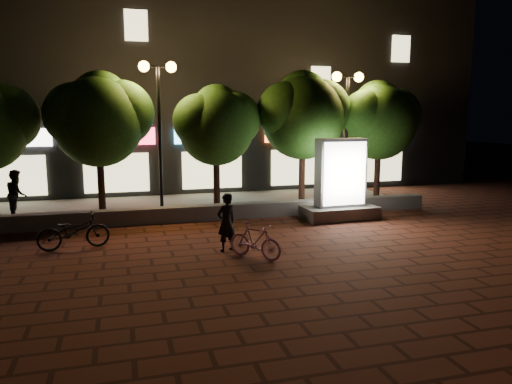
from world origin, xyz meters
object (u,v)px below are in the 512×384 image
object	(u,v)px
street_lamp_left	(159,99)
scooter_parked	(74,231)
pedestrian	(17,194)
tree_far_right	(380,118)
ad_kiosk	(340,187)
tree_left	(100,116)
tree_mid	(217,122)
street_lamp_right	(347,104)
scooter_pink	(255,241)
rider	(226,222)
tree_right	(304,112)

from	to	relation	value
street_lamp_left	scooter_parked	world-z (taller)	street_lamp_left
scooter_parked	pedestrian	distance (m)	4.68
tree_far_right	ad_kiosk	bearing A→B (deg)	-138.75
tree_left	tree_mid	bearing A→B (deg)	-0.00
street_lamp_left	scooter_parked	bearing A→B (deg)	-124.86
street_lamp_right	pedestrian	distance (m)	12.08
scooter_pink	street_lamp_left	bearing A→B (deg)	65.55
tree_far_right	rider	size ratio (longest dim) A/B	3.13
scooter_parked	pedestrian	size ratio (longest dim) A/B	1.12
tree_left	scooter_parked	size ratio (longest dim) A/B	2.69
tree_left	tree_right	bearing A→B (deg)	0.00
scooter_pink	pedestrian	world-z (taller)	pedestrian
tree_left	ad_kiosk	distance (m)	8.42
street_lamp_left	pedestrian	bearing A→B (deg)	174.77
tree_left	ad_kiosk	world-z (taller)	tree_left
tree_right	scooter_parked	distance (m)	9.43
tree_mid	pedestrian	size ratio (longest dim) A/B	2.76
street_lamp_right	ad_kiosk	xyz separation A→B (m)	(-1.24, -2.18, -2.80)
rider	scooter_parked	world-z (taller)	rider
tree_right	pedestrian	xyz separation A→B (m)	(-10.05, 0.17, -2.67)
tree_mid	rider	distance (m)	5.88
rider	tree_far_right	bearing A→B (deg)	-167.57
tree_far_right	street_lamp_left	distance (m)	8.58
tree_far_right	street_lamp_right	size ratio (longest dim) A/B	0.96
street_lamp_right	scooter_pink	xyz separation A→B (m)	(-5.23, -5.84, -3.45)
street_lamp_left	street_lamp_right	distance (m)	7.00
scooter_parked	street_lamp_right	bearing A→B (deg)	-77.95
tree_far_right	scooter_pink	xyz separation A→B (m)	(-6.78, -6.10, -2.92)
scooter_pink	rider	bearing A→B (deg)	82.00
tree_left	scooter_parked	bearing A→B (deg)	-99.37
ad_kiosk	rider	distance (m)	5.36
rider	street_lamp_right	bearing A→B (deg)	-162.36
rider	pedestrian	distance (m)	8.05
street_lamp_left	scooter_pink	size ratio (longest dim) A/B	3.51
tree_right	rider	world-z (taller)	tree_right
ad_kiosk	pedestrian	size ratio (longest dim) A/B	1.67
tree_mid	street_lamp_right	distance (m)	5.00
pedestrian	tree_mid	bearing A→B (deg)	-99.96
tree_right	scooter_parked	size ratio (longest dim) A/B	2.78
tree_left	rider	size ratio (longest dim) A/B	3.21
ad_kiosk	rider	bearing A→B (deg)	-148.04
tree_far_right	pedestrian	world-z (taller)	tree_far_right
street_lamp_right	street_lamp_left	bearing A→B (deg)	180.00
pedestrian	rider	bearing A→B (deg)	-141.12
street_lamp_left	pedestrian	distance (m)	5.66
tree_far_right	street_lamp_right	bearing A→B (deg)	-170.39
scooter_parked	ad_kiosk	bearing A→B (deg)	-88.68
street_lamp_left	tree_right	bearing A→B (deg)	2.81
tree_far_right	rider	xyz separation A→B (m)	(-7.33, -5.28, -2.61)
ad_kiosk	rider	xyz separation A→B (m)	(-4.54, -2.83, -0.33)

